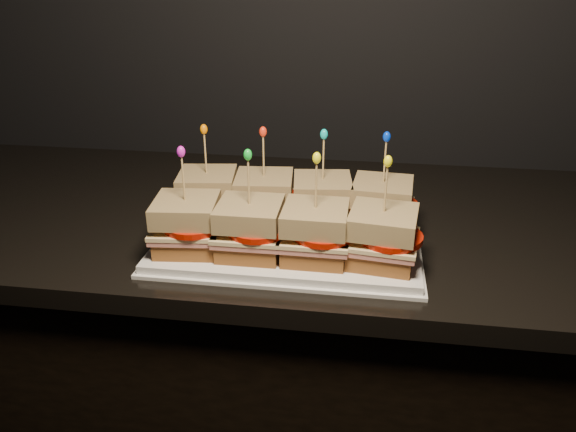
# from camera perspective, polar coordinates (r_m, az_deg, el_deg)

# --- Properties ---
(cabinet) EXTENTS (2.25, 0.59, 0.90)m
(cabinet) POSITION_cam_1_polar(r_m,az_deg,el_deg) (1.36, -11.17, -17.86)
(cabinet) COLOR black
(cabinet) RESTS_ON ground
(granite_slab) EXTENTS (2.29, 0.63, 0.03)m
(granite_slab) POSITION_cam_1_polar(r_m,az_deg,el_deg) (1.10, -13.14, 0.44)
(granite_slab) COLOR black
(granite_slab) RESTS_ON cabinet
(platter) EXTENTS (0.41, 0.25, 0.02)m
(platter) POSITION_cam_1_polar(r_m,az_deg,el_deg) (0.90, 0.00, -2.66)
(platter) COLOR white
(platter) RESTS_ON granite_slab
(platter_rim) EXTENTS (0.42, 0.27, 0.01)m
(platter_rim) POSITION_cam_1_polar(r_m,az_deg,el_deg) (0.91, 0.00, -2.99)
(platter_rim) COLOR white
(platter_rim) RESTS_ON granite_slab
(sandwich_0_bread_bot) EXTENTS (0.10, 0.10, 0.03)m
(sandwich_0_bread_bot) POSITION_cam_1_polar(r_m,az_deg,el_deg) (0.97, -8.03, 0.63)
(sandwich_0_bread_bot) COLOR #5B3418
(sandwich_0_bread_bot) RESTS_ON platter
(sandwich_0_ham) EXTENTS (0.11, 0.11, 0.01)m
(sandwich_0_ham) POSITION_cam_1_polar(r_m,az_deg,el_deg) (0.97, -8.09, 1.53)
(sandwich_0_ham) COLOR #CC6D5E
(sandwich_0_ham) RESTS_ON sandwich_0_bread_bot
(sandwich_0_cheese) EXTENTS (0.11, 0.11, 0.01)m
(sandwich_0_cheese) POSITION_cam_1_polar(r_m,az_deg,el_deg) (0.96, -8.11, 1.92)
(sandwich_0_cheese) COLOR beige
(sandwich_0_cheese) RESTS_ON sandwich_0_ham
(sandwich_0_tomato) EXTENTS (0.09, 0.09, 0.01)m
(sandwich_0_tomato) POSITION_cam_1_polar(r_m,az_deg,el_deg) (0.95, -7.54, 2.16)
(sandwich_0_tomato) COLOR #B91706
(sandwich_0_tomato) RESTS_ON sandwich_0_cheese
(sandwich_0_bread_top) EXTENTS (0.10, 0.10, 0.03)m
(sandwich_0_bread_top) POSITION_cam_1_polar(r_m,az_deg,el_deg) (0.95, -8.21, 3.46)
(sandwich_0_bread_top) COLOR brown
(sandwich_0_bread_top) RESTS_ON sandwich_0_tomato
(sandwich_0_pick) EXTENTS (0.00, 0.00, 0.09)m
(sandwich_0_pick) POSITION_cam_1_polar(r_m,az_deg,el_deg) (0.94, -8.38, 6.07)
(sandwich_0_pick) COLOR tan
(sandwich_0_pick) RESTS_ON sandwich_0_bread_top
(sandwich_0_frill) EXTENTS (0.01, 0.01, 0.02)m
(sandwich_0_frill) POSITION_cam_1_polar(r_m,az_deg,el_deg) (0.93, -8.55, 8.71)
(sandwich_0_frill) COLOR orange
(sandwich_0_frill) RESTS_ON sandwich_0_pick
(sandwich_1_bread_bot) EXTENTS (0.10, 0.10, 0.03)m
(sandwich_1_bread_bot) POSITION_cam_1_polar(r_m,az_deg,el_deg) (0.95, -2.39, 0.29)
(sandwich_1_bread_bot) COLOR #5B3418
(sandwich_1_bread_bot) RESTS_ON platter
(sandwich_1_ham) EXTENTS (0.11, 0.11, 0.01)m
(sandwich_1_ham) POSITION_cam_1_polar(r_m,az_deg,el_deg) (0.95, -2.41, 1.22)
(sandwich_1_ham) COLOR #CC6D5E
(sandwich_1_ham) RESTS_ON sandwich_1_bread_bot
(sandwich_1_cheese) EXTENTS (0.11, 0.11, 0.01)m
(sandwich_1_cheese) POSITION_cam_1_polar(r_m,az_deg,el_deg) (0.94, -2.42, 1.61)
(sandwich_1_cheese) COLOR beige
(sandwich_1_cheese) RESTS_ON sandwich_1_ham
(sandwich_1_tomato) EXTENTS (0.09, 0.09, 0.01)m
(sandwich_1_tomato) POSITION_cam_1_polar(r_m,az_deg,el_deg) (0.93, -1.77, 1.85)
(sandwich_1_tomato) COLOR #B91706
(sandwich_1_tomato) RESTS_ON sandwich_1_cheese
(sandwich_1_bread_top) EXTENTS (0.10, 0.10, 0.03)m
(sandwich_1_bread_top) POSITION_cam_1_polar(r_m,az_deg,el_deg) (0.93, -2.45, 3.18)
(sandwich_1_bread_top) COLOR brown
(sandwich_1_bread_top) RESTS_ON sandwich_1_tomato
(sandwich_1_pick) EXTENTS (0.00, 0.00, 0.09)m
(sandwich_1_pick) POSITION_cam_1_polar(r_m,az_deg,el_deg) (0.92, -2.50, 5.85)
(sandwich_1_pick) COLOR tan
(sandwich_1_pick) RESTS_ON sandwich_1_bread_top
(sandwich_1_frill) EXTENTS (0.01, 0.01, 0.02)m
(sandwich_1_frill) POSITION_cam_1_polar(r_m,az_deg,el_deg) (0.90, -2.55, 8.56)
(sandwich_1_frill) COLOR red
(sandwich_1_frill) RESTS_ON sandwich_1_pick
(sandwich_2_bread_bot) EXTENTS (0.10, 0.10, 0.03)m
(sandwich_2_bread_bot) POSITION_cam_1_polar(r_m,az_deg,el_deg) (0.94, 3.45, -0.06)
(sandwich_2_bread_bot) COLOR #5B3418
(sandwich_2_bread_bot) RESTS_ON platter
(sandwich_2_ham) EXTENTS (0.11, 0.11, 0.01)m
(sandwich_2_ham) POSITION_cam_1_polar(r_m,az_deg,el_deg) (0.93, 3.47, 0.87)
(sandwich_2_ham) COLOR #CC6D5E
(sandwich_2_ham) RESTS_ON sandwich_2_bread_bot
(sandwich_2_cheese) EXTENTS (0.11, 0.11, 0.01)m
(sandwich_2_cheese) POSITION_cam_1_polar(r_m,az_deg,el_deg) (0.93, 3.48, 1.27)
(sandwich_2_cheese) COLOR beige
(sandwich_2_cheese) RESTS_ON sandwich_2_ham
(sandwich_2_tomato) EXTENTS (0.09, 0.09, 0.01)m
(sandwich_2_tomato) POSITION_cam_1_polar(r_m,az_deg,el_deg) (0.92, 4.20, 1.51)
(sandwich_2_tomato) COLOR #B91706
(sandwich_2_tomato) RESTS_ON sandwich_2_cheese
(sandwich_2_bread_top) EXTENTS (0.10, 0.10, 0.03)m
(sandwich_2_bread_top) POSITION_cam_1_polar(r_m,az_deg,el_deg) (0.92, 3.53, 2.86)
(sandwich_2_bread_top) COLOR brown
(sandwich_2_bread_top) RESTS_ON sandwich_2_tomato
(sandwich_2_pick) EXTENTS (0.00, 0.00, 0.09)m
(sandwich_2_pick) POSITION_cam_1_polar(r_m,az_deg,el_deg) (0.90, 3.60, 5.56)
(sandwich_2_pick) COLOR tan
(sandwich_2_pick) RESTS_ON sandwich_2_bread_top
(sandwich_2_frill) EXTENTS (0.01, 0.01, 0.02)m
(sandwich_2_frill) POSITION_cam_1_polar(r_m,az_deg,el_deg) (0.89, 3.68, 8.30)
(sandwich_2_frill) COLOR #0CBAB9
(sandwich_2_frill) RESTS_ON sandwich_2_pick
(sandwich_3_bread_bot) EXTENTS (0.10, 0.10, 0.03)m
(sandwich_3_bread_bot) POSITION_cam_1_polar(r_m,az_deg,el_deg) (0.94, 9.37, -0.41)
(sandwich_3_bread_bot) COLOR #5B3418
(sandwich_3_bread_bot) RESTS_ON platter
(sandwich_3_ham) EXTENTS (0.11, 0.10, 0.01)m
(sandwich_3_ham) POSITION_cam_1_polar(r_m,az_deg,el_deg) (0.93, 9.44, 0.52)
(sandwich_3_ham) COLOR #CC6D5E
(sandwich_3_ham) RESTS_ON sandwich_3_bread_bot
(sandwich_3_cheese) EXTENTS (0.11, 0.11, 0.01)m
(sandwich_3_cheese) POSITION_cam_1_polar(r_m,az_deg,el_deg) (0.93, 9.47, 0.91)
(sandwich_3_cheese) COLOR beige
(sandwich_3_cheese) RESTS_ON sandwich_3_ham
(sandwich_3_tomato) EXTENTS (0.09, 0.09, 0.01)m
(sandwich_3_tomato) POSITION_cam_1_polar(r_m,az_deg,el_deg) (0.92, 10.25, 1.14)
(sandwich_3_tomato) COLOR #B91706
(sandwich_3_tomato) RESTS_ON sandwich_3_cheese
(sandwich_3_bread_top) EXTENTS (0.10, 0.10, 0.03)m
(sandwich_3_bread_top) POSITION_cam_1_polar(r_m,az_deg,el_deg) (0.92, 9.59, 2.50)
(sandwich_3_bread_top) COLOR brown
(sandwich_3_bread_top) RESTS_ON sandwich_3_tomato
(sandwich_3_pick) EXTENTS (0.00, 0.00, 0.09)m
(sandwich_3_pick) POSITION_cam_1_polar(r_m,az_deg,el_deg) (0.90, 9.79, 5.20)
(sandwich_3_pick) COLOR tan
(sandwich_3_pick) RESTS_ON sandwich_3_bread_top
(sandwich_3_frill) EXTENTS (0.01, 0.01, 0.02)m
(sandwich_3_frill) POSITION_cam_1_polar(r_m,az_deg,el_deg) (0.89, 10.00, 7.94)
(sandwich_3_frill) COLOR #0530D0
(sandwich_3_frill) RESTS_ON sandwich_3_pick
(sandwich_4_bread_bot) EXTENTS (0.10, 0.10, 0.03)m
(sandwich_4_bread_bot) POSITION_cam_1_polar(r_m,az_deg,el_deg) (0.87, -10.08, -2.46)
(sandwich_4_bread_bot) COLOR #5B3418
(sandwich_4_bread_bot) RESTS_ON platter
(sandwich_4_ham) EXTENTS (0.11, 0.11, 0.01)m
(sandwich_4_ham) POSITION_cam_1_polar(r_m,az_deg,el_deg) (0.87, -10.16, -1.47)
(sandwich_4_ham) COLOR #CC6D5E
(sandwich_4_ham) RESTS_ON sandwich_4_bread_bot
(sandwich_4_cheese) EXTENTS (0.11, 0.11, 0.01)m
(sandwich_4_cheese) POSITION_cam_1_polar(r_m,az_deg,el_deg) (0.86, -10.20, -1.06)
(sandwich_4_cheese) COLOR beige
(sandwich_4_cheese) RESTS_ON sandwich_4_ham
(sandwich_4_tomato) EXTENTS (0.09, 0.09, 0.01)m
(sandwich_4_tomato) POSITION_cam_1_polar(r_m,az_deg,el_deg) (0.85, -9.59, -0.83)
(sandwich_4_tomato) COLOR #B91706
(sandwich_4_tomato) RESTS_ON sandwich_4_cheese
(sandwich_4_bread_top) EXTENTS (0.10, 0.10, 0.03)m
(sandwich_4_bread_top) POSITION_cam_1_polar(r_m,az_deg,el_deg) (0.85, -10.34, 0.63)
(sandwich_4_bread_top) COLOR brown
(sandwich_4_bread_top) RESTS_ON sandwich_4_tomato
(sandwich_4_pick) EXTENTS (0.00, 0.00, 0.09)m
(sandwich_4_pick) POSITION_cam_1_polar(r_m,az_deg,el_deg) (0.83, -10.57, 3.51)
(sandwich_4_pick) COLOR tan
(sandwich_4_pick) RESTS_ON sandwich_4_bread_top
(sandwich_4_frill) EXTENTS (0.01, 0.01, 0.02)m
(sandwich_4_frill) POSITION_cam_1_polar(r_m,az_deg,el_deg) (0.82, -10.82, 6.45)
(sandwich_4_frill) COLOR #D31ABC
(sandwich_4_frill) RESTS_ON sandwich_4_pick
(sandwich_5_bread_bot) EXTENTS (0.09, 0.09, 0.03)m
(sandwich_5_bread_bot) POSITION_cam_1_polar(r_m,az_deg,el_deg) (0.85, -3.82, -2.92)
(sandwich_5_bread_bot) COLOR #5B3418
(sandwich_5_bread_bot) RESTS_ON platter
(sandwich_5_ham) EXTENTS (0.10, 0.10, 0.01)m
(sandwich_5_ham) POSITION_cam_1_polar(r_m,az_deg,el_deg) (0.84, -3.85, -1.91)
(sandwich_5_ham) COLOR #CC6D5E
(sandwich_5_ham) RESTS_ON sandwich_5_bread_bot
(sandwich_5_cheese) EXTENTS (0.10, 0.10, 0.01)m
(sandwich_5_cheese) POSITION_cam_1_polar(r_m,az_deg,el_deg) (0.84, -3.86, -1.49)
(sandwich_5_cheese) COLOR beige
(sandwich_5_cheese) RESTS_ON sandwich_5_ham
(sandwich_5_tomato) EXTENTS (0.09, 0.09, 0.01)m
(sandwich_5_tomato) POSITION_cam_1_polar(r_m,az_deg,el_deg) (0.83, -3.15, -1.25)
(sandwich_5_tomato) COLOR #B91706
(sandwich_5_tomato) RESTS_ON sandwich_5_cheese
(sandwich_5_bread_top) EXTENTS (0.09, 0.09, 0.03)m
(sandwich_5_bread_top) POSITION_cam_1_polar(r_m,az_deg,el_deg) (0.83, -3.92, 0.25)
(sandwich_5_bread_top) COLOR brown
(sandwich_5_bread_top) RESTS_ON sandwich_5_tomato
(sandwich_5_pick) EXTENTS (0.00, 0.00, 0.09)m
(sandwich_5_pick) POSITION_cam_1_polar(r_m,az_deg,el_deg) (0.81, -4.01, 3.21)
(sandwich_5_pick) COLOR tan
(sandwich_5_pick) RESTS_ON sandwich_5_bread_top
(sandwich_5_frill) EXTENTS (0.01, 0.01, 0.02)m
(sandwich_5_frill) POSITION_cam_1_polar(r_m,az_deg,el_deg) (0.79, -4.11, 6.23)
(sandwich_5_frill) COLOR green
(sandwich_5_frill) RESTS_ON sandwich_5_pick
(sandwich_6_bread_bot) EXTENTS (0.09, 0.09, 0.03)m
(sandwich_6_bread_bot) POSITION_cam_1_polar(r_m,az_deg,el_deg) (0.84, 2.73, -3.37)
(sandwich_6_bread_bot) COLOR #5B3418
(sandwich_6_bread_bot) RESTS_ON platter
(sandwich_6_ham) EXTENTS (0.10, 0.10, 0.01)m
(sandwich_6_ham) POSITION_cam_1_polar(r_m,az_deg,el_deg) (0.83, 2.75, -2.35)
(sandwich_6_ham) COLOR #CC6D5E
(sandwich_6_ham) RESTS_ON sandwich_6_bread_bot
(sandwich_6_cheese) EXTENTS (0.10, 0.10, 0.01)m
(sandwich_6_cheese) POSITION_cam_1_polar(r_m,az_deg,el_deg) (0.83, 2.76, -1.91)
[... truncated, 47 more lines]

